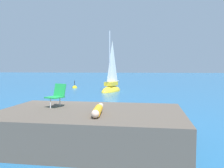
# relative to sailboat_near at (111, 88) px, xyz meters

# --- Properties ---
(ground_plane) EXTENTS (160.00, 160.00, 0.00)m
(ground_plane) POSITION_rel_sailboat_near_xyz_m (-0.41, -11.93, -0.35)
(ground_plane) COLOR #236093
(shore_ledge) EXTENTS (6.06, 4.09, 1.07)m
(shore_ledge) POSITION_rel_sailboat_near_xyz_m (0.87, -15.89, 0.19)
(shore_ledge) COLOR brown
(shore_ledge) RESTS_ON ground
(boulder_seaward) EXTENTS (1.35, 1.39, 0.80)m
(boulder_seaward) POSITION_rel_sailboat_near_xyz_m (-0.81, -13.54, -0.35)
(boulder_seaward) COLOR brown
(boulder_seaward) RESTS_ON ground
(boulder_inland) EXTENTS (1.20, 1.33, 0.81)m
(boulder_inland) POSITION_rel_sailboat_near_xyz_m (1.67, -13.80, -0.35)
(boulder_inland) COLOR brown
(boulder_inland) RESTS_ON ground
(sailboat_near) EXTENTS (2.29, 3.56, 6.43)m
(sailboat_near) POSITION_rel_sailboat_near_xyz_m (0.00, 0.00, 0.00)
(sailboat_near) COLOR yellow
(sailboat_near) RESTS_ON ground
(person_sunbather) EXTENTS (0.29, 1.76, 0.25)m
(person_sunbather) POSITION_rel_sailboat_near_xyz_m (1.20, -16.41, 0.84)
(person_sunbather) COLOR gold
(person_sunbather) RESTS_ON shore_ledge
(beach_chair) EXTENTS (0.68, 0.74, 0.80)m
(beach_chair) POSITION_rel_sailboat_near_xyz_m (-0.39, -15.32, 1.17)
(beach_chair) COLOR green
(beach_chair) RESTS_ON shore_ledge
(marker_buoy) EXTENTS (0.56, 0.56, 1.13)m
(marker_buoy) POSITION_rel_sailboat_near_xyz_m (-4.53, 3.45, -0.34)
(marker_buoy) COLOR yellow
(marker_buoy) RESTS_ON ground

